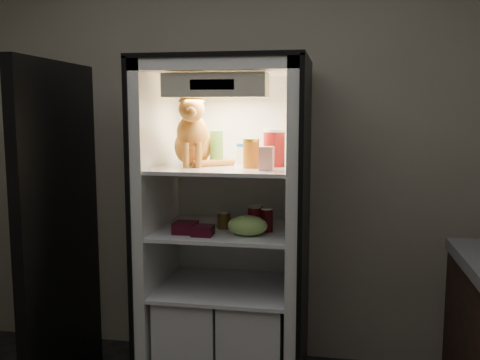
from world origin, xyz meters
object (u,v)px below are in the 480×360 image
Objects in this scene: tabby_cat at (193,138)px; soda_can_c at (255,219)px; parmesan_shaker at (217,148)px; mayo_tub at (244,154)px; soda_can_a at (258,215)px; grape_bag at (248,225)px; cream_carton at (267,158)px; berry_box_right at (203,231)px; refrigerator at (228,252)px; salsa_jar at (251,153)px; condiment_jar at (224,220)px; pepper_jar at (274,148)px; soda_can_b at (267,220)px.

tabby_cat reaches higher than soda_can_c.
parmesan_shaker is 0.17m from mayo_tub.
grape_bag is at bearing -93.78° from soda_can_a.
cream_carton is 1.14× the size of berry_box_right.
tabby_cat reaches higher than berry_box_right.
soda_can_a is 0.88× the size of soda_can_c.
grape_bag is (-0.02, -0.25, -0.01)m from soda_can_a.
refrigerator is 0.61m from salsa_jar.
cream_carton is 0.47m from condiment_jar.
salsa_jar is at bearing -153.09° from soda_can_c.
cream_carton is 1.22× the size of condiment_jar.
pepper_jar reaches higher than soda_can_b.
refrigerator reaches higher than berry_box_right.
tabby_cat is 0.35m from salsa_jar.
soda_can_c is (0.35, -0.04, -0.44)m from tabby_cat.
salsa_jar is 0.77× the size of pepper_jar.
refrigerator is at bearing 83.58° from condiment_jar.
mayo_tub reaches higher than soda_can_b.
refrigerator reaches higher than pepper_jar.
pepper_jar is 1.69× the size of soda_can_a.
pepper_jar reaches higher than soda_can_a.
grape_bag is (0.33, -0.13, -0.45)m from tabby_cat.
grape_bag is 1.98× the size of berry_box_right.
mayo_tub is 0.95× the size of soda_can_b.
soda_can_a is at bearing 21.01° from parmesan_shaker.
grape_bag is (-0.10, 0.01, -0.36)m from cream_carton.
soda_can_c is 1.37× the size of condiment_jar.
tabby_cat is 3.31× the size of soda_can_b.
parmesan_shaker is at bearing 149.30° from cream_carton.
condiment_jar is at bearing 174.16° from soda_can_b.
condiment_jar is at bearing -32.16° from parmesan_shaker.
soda_can_a is at bearing 117.17° from soda_can_b.
mayo_tub is 0.51m from berry_box_right.
cream_carton is 0.37m from soda_can_c.
soda_can_c reaches higher than grape_bag.
cream_carton reaches higher than mayo_tub.
grape_bag is (0.06, -0.25, -0.36)m from mayo_tub.
berry_box_right is (-0.23, -0.05, -0.03)m from grape_bag.
tabby_cat is 4.14× the size of condiment_jar.
pepper_jar reaches higher than salsa_jar.
salsa_jar is 1.56× the size of condiment_jar.
pepper_jar is (0.18, -0.07, 0.04)m from mayo_tub.
salsa_jar is 0.40m from soda_can_a.
mayo_tub reaches higher than soda_can_a.
grape_bag is at bearing -39.17° from parmesan_shaker.
soda_can_c is at bearing -31.53° from refrigerator.
berry_box_right is (-0.08, -0.18, -0.02)m from condiment_jar.
parmesan_shaker is 0.47m from berry_box_right.
berry_box_right is at bearing -153.67° from soda_can_b.
salsa_jar is 0.74× the size of grape_bag.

